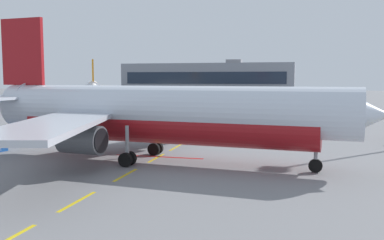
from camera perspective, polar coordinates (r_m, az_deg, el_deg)
apron_paint_markings at (r=51.28m, az=0.97°, el=-1.96°), size 8.00×95.09×0.01m
airliner_foreground at (r=34.46m, az=-4.67°, el=0.90°), size 34.82×34.48×12.20m
airliner_mid_left at (r=128.42m, az=-13.39°, el=4.17°), size 29.98×31.79×11.79m
terminal_satellite at (r=173.08m, az=2.34°, el=5.50°), size 68.10×21.84×14.30m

